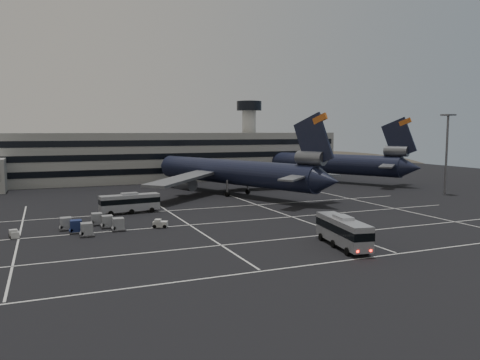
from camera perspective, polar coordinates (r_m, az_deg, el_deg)
name	(u,v)px	position (r m, az deg, el deg)	size (l,w,h in m)	color
ground	(235,227)	(71.36, -0.59, -5.73)	(260.00, 260.00, 0.00)	black
lane_markings	(239,225)	(72.37, -0.11, -5.56)	(90.00, 55.62, 0.01)	silver
terminal	(132,157)	(138.06, -12.98, 2.70)	(125.00, 26.00, 24.00)	gray
hills	(141,184)	(240.34, -11.98, -0.48)	(352.00, 180.00, 44.00)	#38332B
lightpole_right	(447,143)	(116.09, 23.92, 4.16)	(2.40, 2.40, 18.28)	slate
trijet_main	(233,172)	(106.29, -0.84, 1.00)	(44.30, 55.53, 18.08)	black
trijet_far	(322,163)	(137.17, 10.02, 2.11)	(33.97, 53.20, 18.08)	black
bus_near	(343,230)	(60.14, 12.44, -5.99)	(4.46, 11.51, 3.96)	#989AA0
bus_far	(130,202)	(84.86, -13.30, -2.63)	(10.59, 3.41, 3.67)	#989AA0
tug_a	(14,234)	(70.95, -25.81, -5.95)	(1.50, 2.13, 1.26)	beige
tug_b	(161,224)	(71.73, -9.62, -5.27)	(2.42, 2.06, 1.34)	beige
uld_cluster	(92,224)	(72.16, -17.59, -5.15)	(9.69, 10.35, 1.86)	#2D2D30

